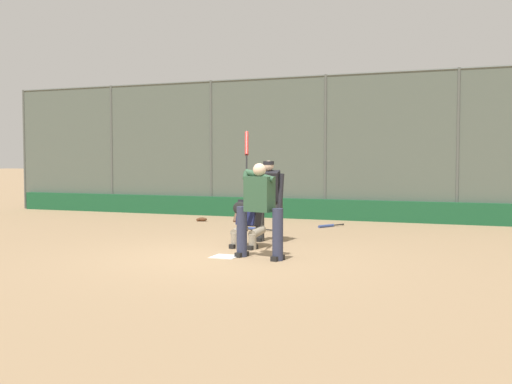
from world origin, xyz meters
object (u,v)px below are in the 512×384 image
Objects in this scene: batter_at_plate at (259,207)px; fielding_glove_on_dirt at (202,219)px; spare_bat_near_backstop at (258,229)px; spare_bat_by_padding at (328,226)px; catcher_behind_plate at (247,217)px; umpire_home at (269,198)px.

batter_at_plate is 6.26m from fielding_glove_on_dirt.
spare_bat_by_padding is (-1.36, -1.24, 0.00)m from spare_bat_near_backstop.
spare_bat_near_backstop is at bearing 146.53° from fielding_glove_on_dirt.
umpire_home reaches higher than catcher_behind_plate.
spare_bat_near_backstop is (0.88, -1.73, -0.83)m from umpire_home.
catcher_behind_plate is at bearing 78.55° from umpire_home.
spare_bat_near_backstop is 1.04× the size of spare_bat_by_padding.
catcher_behind_plate reaches higher than spare_bat_near_backstop.
batter_at_plate is 1.26m from catcher_behind_plate.
spare_bat_by_padding is (-0.58, -3.88, -0.54)m from catcher_behind_plate.
spare_bat_near_backstop is 2.56m from fielding_glove_on_dirt.
umpire_home is 2.03× the size of spare_bat_near_backstop.
catcher_behind_plate is 1.38× the size of spare_bat_near_backstop.
spare_bat_near_backstop is 2.83× the size of fielding_glove_on_dirt.
catcher_behind_plate is 0.68× the size of umpire_home.
spare_bat_near_backstop is at bearing -68.47° from umpire_home.
batter_at_plate is at bearing 124.72° from fielding_glove_on_dirt.
batter_at_plate reaches higher than catcher_behind_plate.
umpire_home is 2.11× the size of spare_bat_by_padding.
umpire_home is 3.12m from spare_bat_by_padding.
umpire_home is at bearing 132.15° from spare_bat_near_backstop.
batter_at_plate is at bearing 126.10° from spare_bat_near_backstop.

